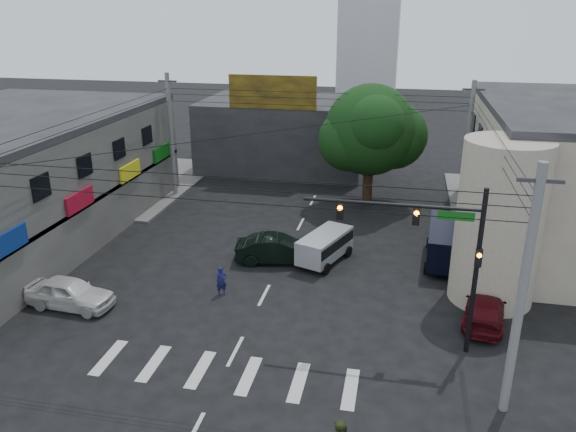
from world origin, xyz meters
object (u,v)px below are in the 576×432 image
(utility_pole_near_right, at_px, (522,296))
(utility_pole_far_left, at_px, (171,136))
(street_tree, at_px, (370,130))
(traffic_officer, at_px, (222,281))
(utility_pole_far_right, at_px, (467,150))
(dark_sedan, at_px, (278,249))
(maroon_sedan, at_px, (485,309))
(silver_minivan, at_px, (325,248))
(white_compact, at_px, (70,293))
(navy_van, at_px, (447,244))
(traffic_gantry, at_px, (435,242))

(utility_pole_near_right, distance_m, utility_pole_far_left, 29.35)
(street_tree, relative_size, traffic_officer, 5.71)
(utility_pole_far_left, relative_size, utility_pole_far_right, 1.00)
(dark_sedan, bearing_deg, street_tree, -30.98)
(utility_pole_far_left, relative_size, dark_sedan, 1.86)
(street_tree, bearing_deg, utility_pole_far_right, -8.75)
(street_tree, bearing_deg, dark_sedan, -110.87)
(maroon_sedan, bearing_deg, traffic_officer, 10.03)
(utility_pole_far_right, distance_m, maroon_sedan, 14.88)
(silver_minivan, distance_m, traffic_officer, 6.64)
(white_compact, xyz_separation_m, navy_van, (17.95, 8.93, 0.32))
(white_compact, bearing_deg, utility_pole_near_right, -96.30)
(traffic_gantry, distance_m, traffic_officer, 11.04)
(utility_pole_near_right, height_order, silver_minivan, utility_pole_near_right)
(white_compact, bearing_deg, street_tree, -31.55)
(utility_pole_near_right, bearing_deg, utility_pole_far_right, 90.00)
(white_compact, height_order, navy_van, navy_van)
(utility_pole_near_right, relative_size, maroon_sedan, 1.96)
(utility_pole_near_right, distance_m, traffic_officer, 14.52)
(dark_sedan, height_order, traffic_officer, dark_sedan)
(utility_pole_near_right, relative_size, navy_van, 1.70)
(traffic_gantry, xyz_separation_m, utility_pole_far_left, (-18.32, 17.00, -0.23))
(utility_pole_far_left, distance_m, white_compact, 17.51)
(utility_pole_far_left, distance_m, dark_sedan, 14.87)
(dark_sedan, relative_size, traffic_officer, 3.24)
(white_compact, bearing_deg, utility_pole_far_left, 9.53)
(traffic_gantry, xyz_separation_m, utility_pole_near_right, (2.68, -3.50, -0.23))
(navy_van, bearing_deg, traffic_gantry, 175.54)
(utility_pole_far_left, xyz_separation_m, silver_minivan, (12.90, -9.48, -3.75))
(utility_pole_near_right, relative_size, traffic_officer, 6.04)
(utility_pole_far_right, distance_m, navy_van, 8.92)
(street_tree, xyz_separation_m, traffic_gantry, (3.82, -18.00, -0.64))
(street_tree, bearing_deg, white_compact, -125.50)
(white_compact, relative_size, traffic_officer, 2.91)
(white_compact, distance_m, navy_van, 20.05)
(utility_pole_far_right, height_order, maroon_sedan, utility_pole_far_right)
(white_compact, bearing_deg, dark_sedan, -47.13)
(street_tree, relative_size, traffic_gantry, 1.21)
(dark_sedan, distance_m, white_compact, 11.10)
(white_compact, height_order, maroon_sedan, white_compact)
(traffic_gantry, bearing_deg, dark_sedan, 139.02)
(white_compact, distance_m, maroon_sedan, 19.52)
(silver_minivan, height_order, traffic_officer, silver_minivan)
(traffic_gantry, height_order, utility_pole_near_right, utility_pole_near_right)
(utility_pole_far_right, height_order, dark_sedan, utility_pole_far_right)
(white_compact, xyz_separation_m, silver_minivan, (11.24, 7.52, 0.11))
(street_tree, height_order, utility_pole_far_right, utility_pole_far_right)
(utility_pole_near_right, relative_size, utility_pole_far_left, 1.00)
(dark_sedan, bearing_deg, white_compact, 118.81)
(white_compact, height_order, traffic_officer, traffic_officer)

